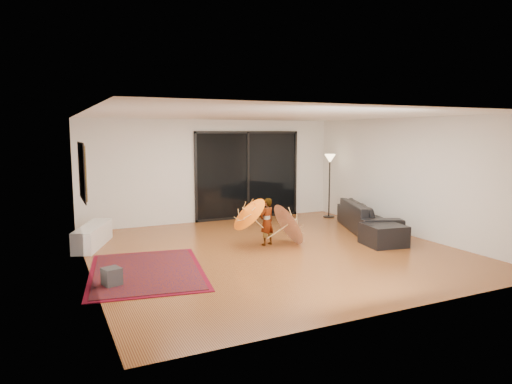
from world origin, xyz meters
TOP-DOWN VIEW (x-y plane):
  - floor at (0.00, 0.00)m, footprint 7.00×7.00m
  - ceiling at (0.00, 0.00)m, footprint 7.00×7.00m
  - wall_back at (0.00, 3.50)m, footprint 7.00×0.00m
  - wall_front at (0.00, -3.50)m, footprint 7.00×0.00m
  - wall_left at (-3.50, 0.00)m, footprint 0.00×7.00m
  - wall_right at (3.50, 0.00)m, footprint 0.00×7.00m
  - sliding_door at (1.00, 3.47)m, footprint 3.06×0.07m
  - painting at (-3.46, 1.00)m, footprint 0.04×1.28m
  - media_console at (-3.25, 1.93)m, footprint 0.97×1.63m
  - speaker at (-3.25, -0.83)m, footprint 0.32×0.32m
  - persian_rug at (-2.61, -0.33)m, footprint 2.27×2.88m
  - sofa at (2.95, 0.71)m, footprint 1.71×2.53m
  - ottoman at (2.30, -0.61)m, footprint 0.89×0.89m
  - floor_lamp at (3.10, 2.58)m, footprint 0.30×0.30m
  - child at (0.09, 0.47)m, footprint 0.43×0.35m
  - parasol_orange at (-0.46, 0.42)m, footprint 0.71×0.84m
  - parasol_white at (0.69, 0.32)m, footprint 0.61×0.97m

SIDE VIEW (x-z plane):
  - floor at x=0.00m, z-range 0.00..0.00m
  - persian_rug at x=-2.61m, z-range 0.00..0.02m
  - speaker at x=-3.25m, z-range 0.00..0.29m
  - media_console at x=-3.25m, z-range 0.00..0.44m
  - ottoman at x=2.30m, z-range 0.00..0.45m
  - sofa at x=2.95m, z-range 0.00..0.69m
  - child at x=0.09m, z-range 0.00..1.00m
  - parasol_white at x=0.69m, z-range 0.01..1.00m
  - parasol_orange at x=-0.46m, z-range 0.30..1.17m
  - sliding_door at x=1.00m, z-range 0.00..2.40m
  - wall_back at x=0.00m, z-range -2.15..4.85m
  - wall_front at x=0.00m, z-range -2.15..4.85m
  - wall_left at x=-3.50m, z-range -2.15..4.85m
  - wall_right at x=3.50m, z-range -2.15..4.85m
  - floor_lamp at x=3.10m, z-range 0.51..2.28m
  - painting at x=-3.46m, z-range 1.11..2.19m
  - ceiling at x=0.00m, z-range 2.70..2.70m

